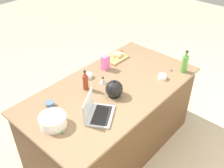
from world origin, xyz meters
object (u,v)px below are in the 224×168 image
Objects in this scene: mixing_bowl_large at (53,120)px; ramekin_medium at (162,77)px; cutting_board at (115,58)px; candy_bag at (105,63)px; bottle_soy at (85,82)px; kettle at (114,89)px; bottle_olive at (185,64)px; kitchen_timer at (103,81)px; laptop at (97,112)px; ramekin_small at (88,76)px; butter_stick_left at (116,54)px; butter_stick_right at (119,55)px; ramekin_wide at (50,104)px.

ramekin_medium is (-1.27, 0.32, -0.03)m from mixing_bowl_large.
cutting_board is (-1.26, -0.37, -0.05)m from mixing_bowl_large.
bottle_soy is at bearing 15.09° from candy_bag.
kettle is (-0.68, 0.12, 0.02)m from mixing_bowl_large.
kitchen_timer is at bearing -34.36° from bottle_olive.
cutting_board is at bearing -139.87° from kettle.
ramekin_small is (-0.39, -0.52, -0.02)m from laptop.
kitchen_timer reaches higher than butter_stick_left.
mixing_bowl_large is 0.91× the size of bottle_olive.
ramekin_medium is (-0.59, 0.20, -0.06)m from kettle.
bottle_olive is 0.86m from butter_stick_left.
cutting_board is at bearing -89.00° from ramekin_medium.
kettle is at bearing 111.50° from bottle_soy.
butter_stick_left is at bearing -78.74° from butter_stick_right.
bottle_olive is 0.93m from kettle.
bottle_olive is (-1.21, 0.23, 0.06)m from laptop.
mixing_bowl_large reaches higher than butter_stick_right.
kettle reaches higher than cutting_board.
ramekin_wide is 0.49× the size of candy_bag.
ramekin_wide is (0.20, -0.44, -0.03)m from laptop.
kettle is at bearing 71.20° from kitchen_timer.
ramekin_wide is (-0.15, -0.24, -0.04)m from mixing_bowl_large.
bottle_soy is 2.71× the size of ramekin_wide.
laptop is at bearing 31.76° from butter_stick_left.
kitchen_timer reaches higher than ramekin_wide.
ramekin_medium is 1.25m from ramekin_wide.
ramekin_wide is at bearing 6.48° from cutting_board.
kettle reaches higher than butter_stick_right.
laptop is at bearing -7.34° from ramekin_medium.
bottle_soy is 0.76m from butter_stick_right.
butter_stick_right is (-0.96, -0.55, -0.01)m from laptop.
mixing_bowl_large is at bearing 16.25° from cutting_board.
bottle_soy is at bearing -31.47° from bottle_olive.
bottle_soy is at bearing 12.73° from butter_stick_right.
mixing_bowl_large is 2.94× the size of ramekin_wide.
cutting_board is at bearing -148.14° from laptop.
laptop is 1.67× the size of bottle_soy.
candy_bag reaches higher than mixing_bowl_large.
kitchen_timer is 0.30m from candy_bag.
ramekin_medium is 0.56× the size of candy_bag.
ramekin_wide is 0.85m from candy_bag.
ramekin_medium is 0.67m from kitchen_timer.
ramekin_medium is at bearing 139.41° from kitchen_timer.
laptop is 1.54× the size of mixing_bowl_large.
butter_stick_right is at bearing -93.17° from ramekin_medium.
candy_bag is at bearing -163.62° from mixing_bowl_large.
mixing_bowl_large is 1.31m from ramekin_medium.
ramekin_small is 1.20× the size of kitchen_timer.
bottle_soy is (-0.22, -0.38, 0.04)m from laptop.
butter_stick_left is at bearing -150.57° from cutting_board.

